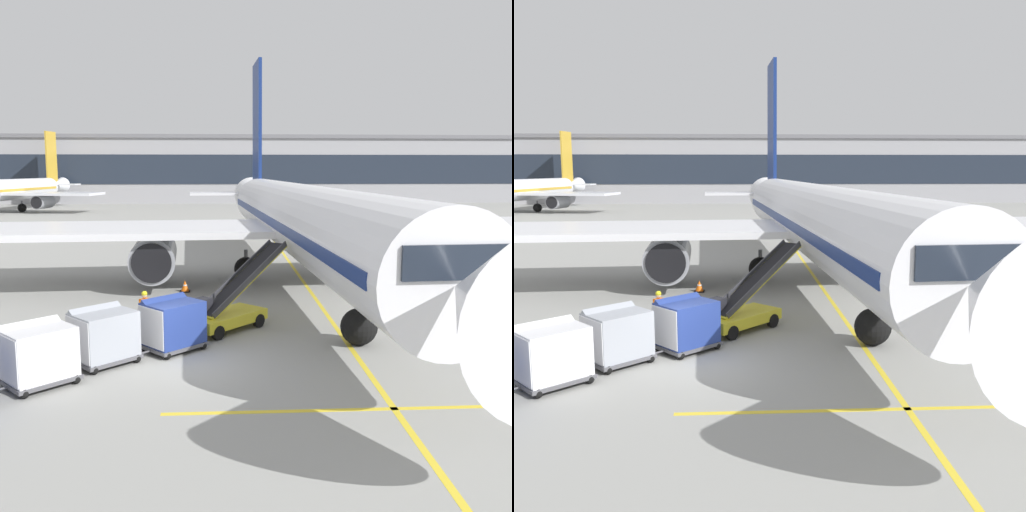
# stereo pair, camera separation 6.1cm
# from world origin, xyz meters

# --- Properties ---
(ground_plane) EXTENTS (600.00, 600.00, 0.00)m
(ground_plane) POSITION_xyz_m (0.00, 0.00, 0.00)
(ground_plane) COLOR gray
(parked_airplane) EXTENTS (37.02, 47.04, 15.58)m
(parked_airplane) POSITION_xyz_m (5.48, 13.99, 3.65)
(parked_airplane) COLOR white
(parked_airplane) RESTS_ON ground
(belt_loader) EXTENTS (4.48, 4.56, 3.35)m
(belt_loader) POSITION_xyz_m (1.47, 4.53, 0.91)
(belt_loader) COLOR gold
(belt_loader) RESTS_ON ground
(baggage_cart_lead) EXTENTS (2.56, 2.53, 1.91)m
(baggage_cart_lead) POSITION_xyz_m (-0.61, 1.85, 1.00)
(baggage_cart_lead) COLOR #515156
(baggage_cart_lead) RESTS_ON ground
(baggage_cart_second) EXTENTS (2.56, 2.53, 1.91)m
(baggage_cart_second) POSITION_xyz_m (-2.79, 0.52, 1.00)
(baggage_cart_second) COLOR #515156
(baggage_cart_second) RESTS_ON ground
(baggage_cart_third) EXTENTS (2.56, 2.53, 1.91)m
(baggage_cart_third) POSITION_xyz_m (-4.35, -1.32, 1.00)
(baggage_cart_third) COLOR #515156
(baggage_cart_third) RESTS_ON ground
(ground_crew_by_loader) EXTENTS (0.41, 0.49, 1.74)m
(ground_crew_by_loader) POSITION_xyz_m (-0.71, 2.59, 1.00)
(ground_crew_by_loader) COLOR #514C42
(ground_crew_by_loader) RESTS_ON ground
(ground_crew_by_carts) EXTENTS (0.43, 0.46, 1.74)m
(ground_crew_by_carts) POSITION_xyz_m (-1.85, 3.93, 1.00)
(ground_crew_by_carts) COLOR black
(ground_crew_by_carts) RESTS_ON ground
(safety_cone_engine_keepout) EXTENTS (0.53, 0.53, 0.61)m
(safety_cone_engine_keepout) POSITION_xyz_m (-0.81, 11.81, 0.30)
(safety_cone_engine_keepout) COLOR black
(safety_cone_engine_keepout) RESTS_ON ground
(apron_guidance_line_lead_in) EXTENTS (0.20, 110.00, 0.01)m
(apron_guidance_line_lead_in) POSITION_xyz_m (5.86, 13.12, 0.00)
(apron_guidance_line_lead_in) COLOR yellow
(apron_guidance_line_lead_in) RESTS_ON ground
(apron_guidance_line_stop_bar) EXTENTS (12.00, 0.20, 0.01)m
(apron_guidance_line_stop_bar) POSITION_xyz_m (5.54, -3.68, 0.00)
(apron_guidance_line_stop_bar) COLOR yellow
(apron_guidance_line_stop_bar) RESTS_ON ground
(terminal_building) EXTENTS (130.96, 15.29, 12.82)m
(terminal_building) POSITION_xyz_m (9.17, 97.95, 6.35)
(terminal_building) COLOR #939399
(terminal_building) RESTS_ON ground
(distant_airplane) EXTENTS (30.09, 37.91, 12.87)m
(distant_airplane) POSITION_xyz_m (-31.52, 69.95, 3.24)
(distant_airplane) COLOR silver
(distant_airplane) RESTS_ON ground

